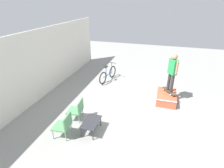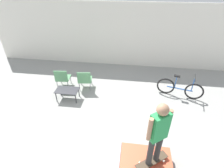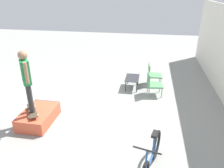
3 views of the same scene
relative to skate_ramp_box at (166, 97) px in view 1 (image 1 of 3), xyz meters
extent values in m
plane|color=gray|center=(-1.47, 0.81, -0.18)|extent=(24.00, 24.00, 0.00)
cube|color=white|center=(-1.47, 5.54, 1.32)|extent=(12.00, 0.06, 3.00)
cube|color=#DB5638|center=(0.00, 0.00, 0.00)|extent=(1.24, 0.81, 0.36)
cylinder|color=#B7B7BC|center=(-0.62, 0.00, 0.18)|extent=(0.05, 0.81, 0.05)
cube|color=#473828|center=(0.14, -0.09, 0.27)|extent=(0.79, 0.65, 0.02)
cylinder|color=white|center=(0.28, 0.16, 0.23)|extent=(0.06, 0.06, 0.05)
cylinder|color=white|center=(0.42, -0.03, 0.23)|extent=(0.06, 0.06, 0.05)
cylinder|color=white|center=(-0.14, -0.15, 0.23)|extent=(0.06, 0.06, 0.05)
cylinder|color=white|center=(0.00, -0.33, 0.23)|extent=(0.06, 0.06, 0.05)
cylinder|color=#2D2D2D|center=(0.05, -0.15, 0.68)|extent=(0.13, 0.13, 0.81)
cylinder|color=#2D2D2D|center=(0.23, -0.02, 0.68)|extent=(0.13, 0.13, 0.81)
cube|color=#28934C|center=(0.14, -0.09, 1.40)|extent=(0.42, 0.39, 0.64)
cylinder|color=#A87A5B|center=(-0.06, -0.23, 1.45)|extent=(0.09, 0.09, 0.54)
cylinder|color=#A87A5B|center=(0.33, 0.06, 1.45)|extent=(0.09, 0.09, 0.54)
sphere|color=#A87A5B|center=(0.14, -0.09, 1.84)|extent=(0.23, 0.23, 0.23)
cube|color=#2D2D33|center=(-2.80, 2.41, 0.22)|extent=(0.84, 0.50, 0.02)
cylinder|color=#2D2D33|center=(-3.17, 2.21, 0.02)|extent=(0.04, 0.04, 0.40)
cylinder|color=#2D2D33|center=(-2.43, 2.21, 0.02)|extent=(0.04, 0.04, 0.40)
cylinder|color=#2D2D33|center=(-3.17, 2.62, 0.02)|extent=(0.04, 0.04, 0.40)
cylinder|color=#2D2D33|center=(-2.43, 2.62, 0.02)|extent=(0.04, 0.04, 0.40)
cylinder|color=#99999E|center=(-3.06, 3.50, 0.00)|extent=(0.03, 0.03, 0.36)
cylinder|color=#99999E|center=(-3.50, 3.46, 0.00)|extent=(0.03, 0.03, 0.36)
cylinder|color=#99999E|center=(-3.02, 3.06, 0.00)|extent=(0.03, 0.03, 0.36)
cylinder|color=#99999E|center=(-3.46, 3.02, 0.00)|extent=(0.03, 0.03, 0.36)
cube|color=#569360|center=(-3.26, 3.26, 0.20)|extent=(0.56, 0.56, 0.05)
cube|color=#569360|center=(-3.24, 3.02, 0.44)|extent=(0.52, 0.08, 0.43)
cylinder|color=#99999E|center=(-2.15, 3.51, 0.00)|extent=(0.03, 0.03, 0.36)
cylinder|color=#99999E|center=(-2.58, 3.45, 0.00)|extent=(0.03, 0.03, 0.36)
cylinder|color=#99999E|center=(-2.09, 3.07, 0.00)|extent=(0.03, 0.03, 0.36)
cylinder|color=#99999E|center=(-2.52, 3.01, 0.00)|extent=(0.03, 0.03, 0.36)
cube|color=#569360|center=(-2.34, 3.26, 0.20)|extent=(0.58, 0.58, 0.05)
cube|color=#569360|center=(-2.30, 3.02, 0.44)|extent=(0.52, 0.11, 0.43)
torus|color=black|center=(1.86, 3.04, 0.15)|extent=(0.67, 0.22, 0.68)
torus|color=black|center=(0.86, 3.28, 0.15)|extent=(0.67, 0.22, 0.68)
cylinder|color=#2856A3|center=(1.36, 3.16, 0.15)|extent=(0.91, 0.26, 0.04)
cylinder|color=#2856A3|center=(1.18, 3.20, 0.40)|extent=(0.04, 0.04, 0.49)
cube|color=black|center=(1.18, 3.20, 0.68)|extent=(0.24, 0.15, 0.06)
cylinder|color=#2856A3|center=(1.76, 3.06, 0.45)|extent=(0.04, 0.04, 0.58)
cylinder|color=black|center=(1.76, 3.06, 0.74)|extent=(0.15, 0.51, 0.03)
camera|label=1|loc=(-7.11, 0.38, 3.95)|focal=28.00mm
camera|label=2|loc=(-0.46, -2.55, 3.96)|focal=28.00mm
camera|label=3|loc=(4.86, 2.98, 3.37)|focal=35.00mm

